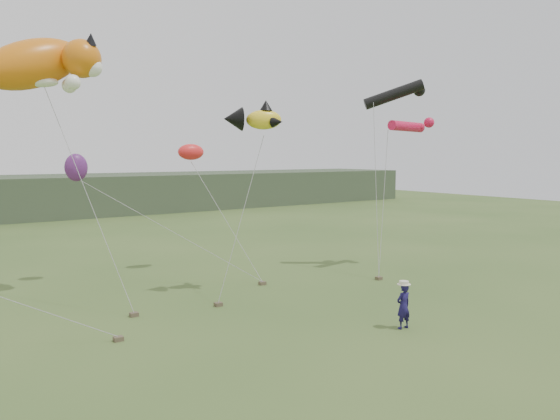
# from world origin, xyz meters

# --- Properties ---
(ground) EXTENTS (120.00, 120.00, 0.00)m
(ground) POSITION_xyz_m (0.00, 0.00, 0.00)
(ground) COLOR #385123
(ground) RESTS_ON ground
(headland) EXTENTS (90.00, 13.00, 4.00)m
(headland) POSITION_xyz_m (-3.11, 44.69, 1.92)
(headland) COLOR #2D3D28
(headland) RESTS_ON ground
(festival_attendant) EXTENTS (0.61, 0.42, 1.63)m
(festival_attendant) POSITION_xyz_m (1.99, -1.25, 0.81)
(festival_attendant) COLOR #181247
(festival_attendant) RESTS_ON ground
(sandbag_anchors) EXTENTS (13.79, 4.04, 0.16)m
(sandbag_anchors) POSITION_xyz_m (-1.12, 5.14, 0.08)
(sandbag_anchors) COLOR brown
(sandbag_anchors) RESTS_ON ground
(cat_kite) EXTENTS (5.74, 3.06, 3.26)m
(cat_kite) POSITION_xyz_m (-7.09, 10.55, 9.91)
(cat_kite) COLOR orange
(cat_kite) RESTS_ON ground
(fish_kite) EXTENTS (2.77, 1.83, 1.36)m
(fish_kite) POSITION_xyz_m (0.37, 6.06, 7.68)
(fish_kite) COLOR yellow
(fish_kite) RESTS_ON ground
(tube_kites) EXTENTS (3.52, 2.46, 2.77)m
(tube_kites) POSITION_xyz_m (10.04, 6.24, 8.69)
(tube_kites) COLOR black
(tube_kites) RESTS_ON ground
(misc_kites) EXTENTS (7.00, 1.32, 1.83)m
(misc_kites) POSITION_xyz_m (-2.47, 12.46, 5.91)
(misc_kites) COLOR red
(misc_kites) RESTS_ON ground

